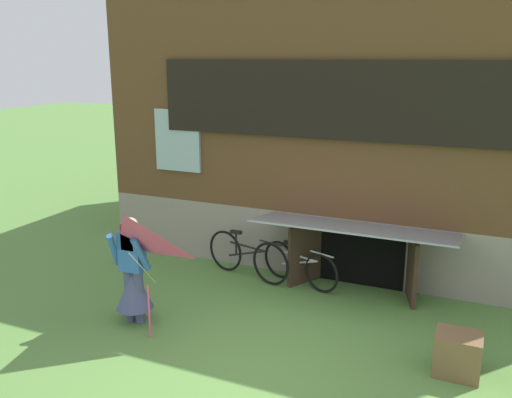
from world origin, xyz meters
The scene contains 7 objects.
ground_plane centered at (0.00, 0.00, 0.00)m, with size 60.00×60.00×0.00m, color #56843D.
log_house centered at (0.00, 5.67, 2.37)m, with size 8.43×6.47×4.74m.
person centered at (-2.03, 0.43, 0.64)m, with size 0.60×0.52×1.53m.
kite centered at (-1.71, -0.10, 1.31)m, with size 1.02×0.93×1.67m.
bicycle_silver centered at (-0.34, 2.58, 0.34)m, with size 1.45×0.55×0.69m.
bicycle_black centered at (-1.25, 2.52, 0.38)m, with size 1.66×0.48×0.78m.
wooden_crate centered at (2.22, 0.86, 0.25)m, with size 0.52×0.44×0.50m, color brown.
Camera 1 is at (2.35, -5.33, 3.63)m, focal length 38.34 mm.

